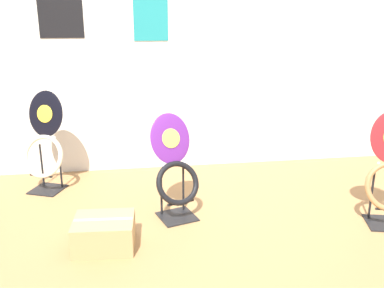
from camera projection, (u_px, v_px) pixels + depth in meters
name	position (u px, v px, depth m)	size (l,w,h in m)	color
ground_plane	(219.00, 269.00, 2.79)	(14.00, 14.00, 0.00)	#A37547
wall_back	(180.00, 43.00, 4.28)	(8.00, 0.07, 2.60)	silver
toilet_seat_display_purple_note	(175.00, 170.00, 3.40)	(0.43, 0.41, 0.84)	black
toilet_seat_display_jazz_black	(44.00, 144.00, 3.91)	(0.45, 0.39, 0.92)	black
storage_box	(104.00, 233.00, 3.03)	(0.44, 0.38, 0.21)	tan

